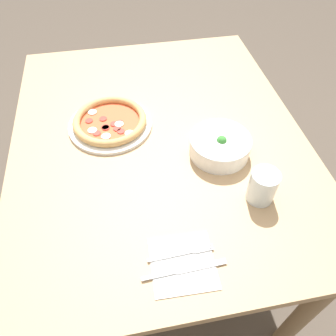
{
  "coord_description": "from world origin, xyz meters",
  "views": [
    {
      "loc": [
        0.82,
        -0.12,
        1.54
      ],
      "look_at": [
        0.18,
        0.0,
        0.79
      ],
      "focal_mm": 35.0,
      "sensor_mm": 36.0,
      "label": 1
    }
  ],
  "objects_px": {
    "fork": "(180,254)",
    "glass": "(263,186)",
    "knife": "(181,271)",
    "pizza": "(110,122)",
    "bowl": "(220,145)"
  },
  "relations": [
    {
      "from": "glass",
      "to": "knife",
      "type": "bearing_deg",
      "value": -56.44
    },
    {
      "from": "pizza",
      "to": "bowl",
      "type": "relative_size",
      "value": 1.5
    },
    {
      "from": "pizza",
      "to": "bowl",
      "type": "xyz_separation_m",
      "value": [
        0.2,
        0.34,
        0.02
      ]
    },
    {
      "from": "fork",
      "to": "glass",
      "type": "distance_m",
      "value": 0.3
    },
    {
      "from": "knife",
      "to": "glass",
      "type": "height_order",
      "value": "glass"
    },
    {
      "from": "pizza",
      "to": "fork",
      "type": "xyz_separation_m",
      "value": [
        0.52,
        0.14,
        -0.01
      ]
    },
    {
      "from": "pizza",
      "to": "fork",
      "type": "relative_size",
      "value": 1.69
    },
    {
      "from": "bowl",
      "to": "fork",
      "type": "relative_size",
      "value": 1.13
    },
    {
      "from": "pizza",
      "to": "fork",
      "type": "distance_m",
      "value": 0.54
    },
    {
      "from": "pizza",
      "to": "knife",
      "type": "height_order",
      "value": "pizza"
    },
    {
      "from": "bowl",
      "to": "knife",
      "type": "xyz_separation_m",
      "value": [
        0.37,
        -0.2,
        -0.03
      ]
    },
    {
      "from": "knife",
      "to": "pizza",
      "type": "bearing_deg",
      "value": 100.77
    },
    {
      "from": "pizza",
      "to": "glass",
      "type": "relative_size",
      "value": 2.88
    },
    {
      "from": "bowl",
      "to": "glass",
      "type": "bearing_deg",
      "value": 18.73
    },
    {
      "from": "knife",
      "to": "glass",
      "type": "xyz_separation_m",
      "value": [
        -0.18,
        0.27,
        0.05
      ]
    }
  ]
}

